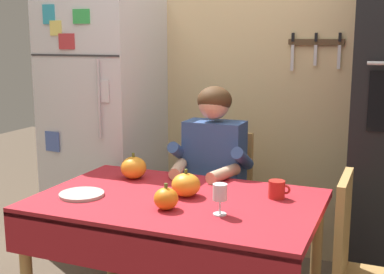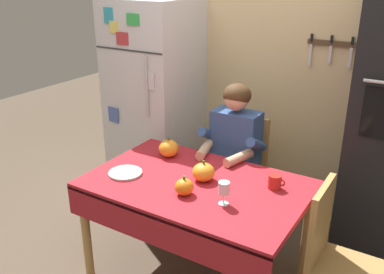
{
  "view_description": "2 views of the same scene",
  "coord_description": "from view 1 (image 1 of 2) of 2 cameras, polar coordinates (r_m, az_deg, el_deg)",
  "views": [
    {
      "loc": [
        0.99,
        -2.13,
        1.52
      ],
      "look_at": [
        0.01,
        0.26,
        1.02
      ],
      "focal_mm": 47.53,
      "sensor_mm": 36.0,
      "label": 1
    },
    {
      "loc": [
        1.24,
        -1.97,
        2.02
      ],
      "look_at": [
        -0.09,
        0.2,
        1.0
      ],
      "focal_mm": 39.3,
      "sensor_mm": 36.0,
      "label": 2
    }
  ],
  "objects": [
    {
      "name": "refrigerator",
      "position": [
        3.7,
        -9.73,
        1.1
      ],
      "size": [
        0.68,
        0.71,
        1.8
      ],
      "color": "silver",
      "rests_on": "ground"
    },
    {
      "name": "wine_glass",
      "position": [
        2.3,
        3.16,
        -6.37
      ],
      "size": [
        0.07,
        0.07,
        0.14
      ],
      "color": "white",
      "rests_on": "dining_table"
    },
    {
      "name": "back_wall_assembly",
      "position": [
        3.61,
        7.2,
        7.32
      ],
      "size": [
        3.7,
        0.13,
        2.6
      ],
      "color": "#D1B784",
      "rests_on": "ground"
    },
    {
      "name": "pumpkin_small",
      "position": [
        2.57,
        -0.69,
        -5.39
      ],
      "size": [
        0.15,
        0.15,
        0.14
      ],
      "color": "orange",
      "rests_on": "dining_table"
    },
    {
      "name": "dining_table",
      "position": [
        2.57,
        -1.85,
        -8.79
      ],
      "size": [
        1.4,
        0.9,
        0.74
      ],
      "color": "tan",
      "rests_on": "ground"
    },
    {
      "name": "coffee_mug",
      "position": [
        2.58,
        9.52,
        -5.82
      ],
      "size": [
        0.11,
        0.08,
        0.09
      ],
      "color": "#B2231E",
      "rests_on": "dining_table"
    },
    {
      "name": "chair_right_side",
      "position": [
        2.46,
        18.72,
        -13.9
      ],
      "size": [
        0.4,
        0.4,
        0.93
      ],
      "color": "tan",
      "rests_on": "ground"
    },
    {
      "name": "pumpkin_large",
      "position": [
        2.91,
        -6.58,
        -3.43
      ],
      "size": [
        0.15,
        0.15,
        0.15
      ],
      "color": "orange",
      "rests_on": "dining_table"
    },
    {
      "name": "seated_person",
      "position": [
        3.09,
        2.11,
        -3.78
      ],
      "size": [
        0.47,
        0.55,
        1.25
      ],
      "color": "#38384C",
      "rests_on": "ground"
    },
    {
      "name": "chair_behind_person",
      "position": [
        3.32,
        3.21,
        -6.78
      ],
      "size": [
        0.4,
        0.4,
        0.93
      ],
      "color": "tan",
      "rests_on": "ground"
    },
    {
      "name": "pumpkin_medium",
      "position": [
        2.38,
        -2.93,
        -6.92
      ],
      "size": [
        0.12,
        0.12,
        0.13
      ],
      "color": "orange",
      "rests_on": "dining_table"
    },
    {
      "name": "serving_tray",
      "position": [
        2.65,
        -12.28,
        -6.31
      ],
      "size": [
        0.23,
        0.23,
        0.02
      ],
      "primitive_type": "cylinder",
      "color": "#B7B2A8",
      "rests_on": "dining_table"
    }
  ]
}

